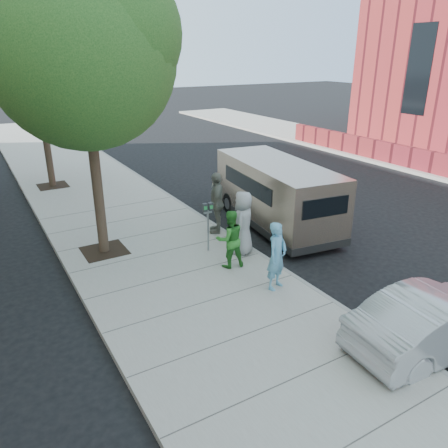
{
  "coord_description": "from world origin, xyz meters",
  "views": [
    {
      "loc": [
        -5.13,
        -9.13,
        5.46
      ],
      "look_at": [
        0.49,
        0.38,
        1.1
      ],
      "focal_mm": 35.0,
      "sensor_mm": 36.0,
      "label": 1
    }
  ],
  "objects_px": {
    "tree_far": "(37,68)",
    "person_officer": "(277,256)",
    "sedan": "(438,320)",
    "person_gray_shirt": "(243,223)",
    "person_striped_polo": "(217,203)",
    "parking_meter": "(208,217)",
    "van": "(275,193)",
    "tree_near": "(84,48)",
    "person_green_shirt": "(230,239)"
  },
  "relations": [
    {
      "from": "tree_far",
      "to": "person_officer",
      "type": "bearing_deg",
      "value": -76.06
    },
    {
      "from": "van",
      "to": "person_striped_polo",
      "type": "xyz_separation_m",
      "value": [
        -2.11,
        0.16,
        -0.03
      ]
    },
    {
      "from": "tree_far",
      "to": "parking_meter",
      "type": "xyz_separation_m",
      "value": [
        2.54,
        -9.09,
        -3.7
      ]
    },
    {
      "from": "tree_near",
      "to": "sedan",
      "type": "xyz_separation_m",
      "value": [
        4.33,
        -7.48,
        -4.91
      ]
    },
    {
      "from": "parking_meter",
      "to": "person_officer",
      "type": "height_order",
      "value": "person_officer"
    },
    {
      "from": "parking_meter",
      "to": "person_gray_shirt",
      "type": "relative_size",
      "value": 0.79
    },
    {
      "from": "parking_meter",
      "to": "sedan",
      "type": "relative_size",
      "value": 0.37
    },
    {
      "from": "sedan",
      "to": "person_officer",
      "type": "height_order",
      "value": "person_officer"
    },
    {
      "from": "tree_far",
      "to": "person_gray_shirt",
      "type": "distance_m",
      "value": 10.96
    },
    {
      "from": "van",
      "to": "person_striped_polo",
      "type": "relative_size",
      "value": 3.13
    },
    {
      "from": "tree_near",
      "to": "person_green_shirt",
      "type": "height_order",
      "value": "tree_near"
    },
    {
      "from": "tree_far",
      "to": "person_striped_polo",
      "type": "xyz_separation_m",
      "value": [
        3.45,
        -7.99,
        -3.77
      ]
    },
    {
      "from": "sedan",
      "to": "person_striped_polo",
      "type": "bearing_deg",
      "value": 10.72
    },
    {
      "from": "person_gray_shirt",
      "to": "parking_meter",
      "type": "bearing_deg",
      "value": -82.55
    },
    {
      "from": "person_officer",
      "to": "person_gray_shirt",
      "type": "height_order",
      "value": "person_gray_shirt"
    },
    {
      "from": "tree_near",
      "to": "parking_meter",
      "type": "relative_size",
      "value": 5.26
    },
    {
      "from": "tree_far",
      "to": "person_green_shirt",
      "type": "distance_m",
      "value": 11.28
    },
    {
      "from": "person_gray_shirt",
      "to": "tree_near",
      "type": "bearing_deg",
      "value": -76.2
    },
    {
      "from": "tree_near",
      "to": "parking_meter",
      "type": "distance_m",
      "value": 5.26
    },
    {
      "from": "parking_meter",
      "to": "sedan",
      "type": "height_order",
      "value": "parking_meter"
    },
    {
      "from": "tree_far",
      "to": "person_gray_shirt",
      "type": "height_order",
      "value": "tree_far"
    },
    {
      "from": "parking_meter",
      "to": "person_green_shirt",
      "type": "bearing_deg",
      "value": -84.71
    },
    {
      "from": "person_green_shirt",
      "to": "person_striped_polo",
      "type": "distance_m",
      "value": 2.44
    },
    {
      "from": "person_gray_shirt",
      "to": "person_striped_polo",
      "type": "bearing_deg",
      "value": -138.42
    },
    {
      "from": "parking_meter",
      "to": "person_green_shirt",
      "type": "xyz_separation_m",
      "value": [
        0.02,
        -1.16,
        -0.25
      ]
    },
    {
      "from": "tree_near",
      "to": "person_officer",
      "type": "bearing_deg",
      "value": -55.02
    },
    {
      "from": "van",
      "to": "person_gray_shirt",
      "type": "height_order",
      "value": "van"
    },
    {
      "from": "sedan",
      "to": "person_officer",
      "type": "bearing_deg",
      "value": 26.75
    },
    {
      "from": "tree_near",
      "to": "person_green_shirt",
      "type": "bearing_deg",
      "value": -46.0
    },
    {
      "from": "tree_far",
      "to": "person_striped_polo",
      "type": "relative_size",
      "value": 3.37
    },
    {
      "from": "van",
      "to": "person_gray_shirt",
      "type": "relative_size",
      "value": 3.34
    },
    {
      "from": "tree_far",
      "to": "person_striped_polo",
      "type": "bearing_deg",
      "value": -66.62
    },
    {
      "from": "tree_near",
      "to": "person_gray_shirt",
      "type": "xyz_separation_m",
      "value": [
        3.31,
        -2.12,
        -4.49
      ]
    },
    {
      "from": "parking_meter",
      "to": "van",
      "type": "height_order",
      "value": "van"
    },
    {
      "from": "tree_near",
      "to": "tree_far",
      "type": "height_order",
      "value": "tree_near"
    },
    {
      "from": "tree_far",
      "to": "parking_meter",
      "type": "distance_m",
      "value": 10.14
    },
    {
      "from": "van",
      "to": "person_officer",
      "type": "xyz_separation_m",
      "value": [
        -2.64,
        -3.63,
        -0.16
      ]
    },
    {
      "from": "tree_near",
      "to": "person_striped_polo",
      "type": "distance_m",
      "value": 5.63
    },
    {
      "from": "tree_far",
      "to": "sedan",
      "type": "height_order",
      "value": "tree_far"
    },
    {
      "from": "sedan",
      "to": "person_green_shirt",
      "type": "height_order",
      "value": "person_green_shirt"
    },
    {
      "from": "person_gray_shirt",
      "to": "person_striped_polo",
      "type": "xyz_separation_m",
      "value": [
        0.15,
        1.73,
        0.06
      ]
    },
    {
      "from": "van",
      "to": "person_officer",
      "type": "distance_m",
      "value": 4.49
    },
    {
      "from": "tree_far",
      "to": "person_officer",
      "type": "xyz_separation_m",
      "value": [
        2.92,
        -11.78,
        -3.9
      ]
    },
    {
      "from": "parking_meter",
      "to": "person_officer",
      "type": "distance_m",
      "value": 2.72
    },
    {
      "from": "van",
      "to": "person_gray_shirt",
      "type": "bearing_deg",
      "value": -137.8
    },
    {
      "from": "tree_near",
      "to": "sedan",
      "type": "height_order",
      "value": "tree_near"
    },
    {
      "from": "tree_far",
      "to": "person_officer",
      "type": "relative_size",
      "value": 3.88
    },
    {
      "from": "person_officer",
      "to": "tree_near",
      "type": "bearing_deg",
      "value": 103.25
    },
    {
      "from": "tree_far",
      "to": "person_officer",
      "type": "height_order",
      "value": "tree_far"
    },
    {
      "from": "person_officer",
      "to": "sedan",
      "type": "bearing_deg",
      "value": -88.66
    }
  ]
}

